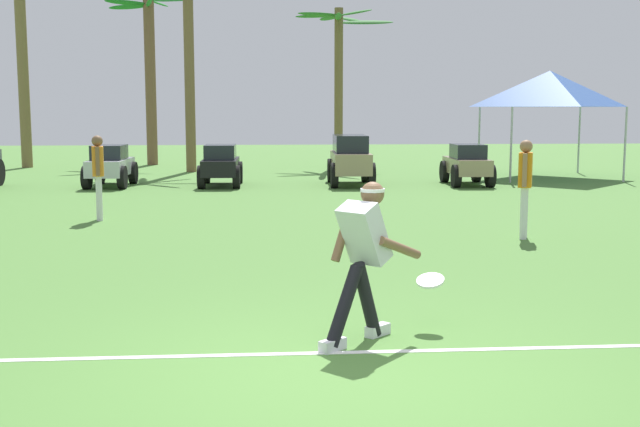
{
  "coord_description": "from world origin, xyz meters",
  "views": [
    {
      "loc": [
        -0.6,
        -5.93,
        2.04
      ],
      "look_at": [
        0.07,
        2.78,
        0.9
      ],
      "focal_mm": 45.0,
      "sensor_mm": 36.0,
      "label": 1
    }
  ],
  "objects_px": {
    "teammate_near_sideline": "(98,169)",
    "parked_car_slot_b": "(110,165)",
    "parked_car_slot_d": "(350,158)",
    "palm_tree_left_of_centre": "(150,68)",
    "frisbee_in_flight": "(430,280)",
    "parked_car_slot_c": "(221,165)",
    "palm_tree_right_of_centre": "(189,45)",
    "parked_car_slot_e": "(467,164)",
    "palm_tree_far_left": "(22,49)",
    "palm_tree_far_right": "(339,66)",
    "event_tent": "(550,89)",
    "teammate_midfield": "(525,179)",
    "frisbee_thrower": "(363,252)"
  },
  "relations": [
    {
      "from": "frisbee_in_flight",
      "to": "parked_car_slot_b",
      "type": "height_order",
      "value": "parked_car_slot_b"
    },
    {
      "from": "parked_car_slot_b",
      "to": "parked_car_slot_e",
      "type": "xyz_separation_m",
      "value": [
        9.52,
        -0.26,
        0.0
      ]
    },
    {
      "from": "frisbee_thrower",
      "to": "parked_car_slot_b",
      "type": "distance_m",
      "value": 15.41
    },
    {
      "from": "teammate_near_sideline",
      "to": "parked_car_slot_b",
      "type": "height_order",
      "value": "teammate_near_sideline"
    },
    {
      "from": "parked_car_slot_e",
      "to": "palm_tree_far_right",
      "type": "xyz_separation_m",
      "value": [
        -2.77,
        7.04,
        2.95
      ]
    },
    {
      "from": "teammate_near_sideline",
      "to": "frisbee_thrower",
      "type": "bearing_deg",
      "value": -64.52
    },
    {
      "from": "parked_car_slot_d",
      "to": "palm_tree_right_of_centre",
      "type": "bearing_deg",
      "value": 133.46
    },
    {
      "from": "parked_car_slot_b",
      "to": "teammate_near_sideline",
      "type": "bearing_deg",
      "value": -81.55
    },
    {
      "from": "teammate_midfield",
      "to": "palm_tree_far_right",
      "type": "height_order",
      "value": "palm_tree_far_right"
    },
    {
      "from": "palm_tree_left_of_centre",
      "to": "palm_tree_right_of_centre",
      "type": "bearing_deg",
      "value": -63.45
    },
    {
      "from": "teammate_midfield",
      "to": "palm_tree_far_right",
      "type": "bearing_deg",
      "value": 94.8
    },
    {
      "from": "parked_car_slot_e",
      "to": "palm_tree_far_right",
      "type": "height_order",
      "value": "palm_tree_far_right"
    },
    {
      "from": "frisbee_in_flight",
      "to": "palm_tree_left_of_centre",
      "type": "bearing_deg",
      "value": 103.67
    },
    {
      "from": "parked_car_slot_b",
      "to": "palm_tree_left_of_centre",
      "type": "relative_size",
      "value": 0.36
    },
    {
      "from": "palm_tree_far_left",
      "to": "palm_tree_right_of_centre",
      "type": "xyz_separation_m",
      "value": [
        5.91,
        -2.36,
        -0.04
      ]
    },
    {
      "from": "teammate_near_sideline",
      "to": "parked_car_slot_e",
      "type": "xyz_separation_m",
      "value": [
        8.55,
        6.3,
        -0.38
      ]
    },
    {
      "from": "parked_car_slot_c",
      "to": "palm_tree_right_of_centre",
      "type": "distance_m",
      "value": 6.17
    },
    {
      "from": "parked_car_slot_e",
      "to": "palm_tree_far_left",
      "type": "xyz_separation_m",
      "value": [
        -13.69,
        7.49,
        3.53
      ]
    },
    {
      "from": "frisbee_thrower",
      "to": "teammate_midfield",
      "type": "distance_m",
      "value": 6.33
    },
    {
      "from": "palm_tree_far_left",
      "to": "frisbee_thrower",
      "type": "bearing_deg",
      "value": -67.63
    },
    {
      "from": "parked_car_slot_b",
      "to": "palm_tree_far_left",
      "type": "height_order",
      "value": "palm_tree_far_left"
    },
    {
      "from": "palm_tree_far_left",
      "to": "palm_tree_left_of_centre",
      "type": "height_order",
      "value": "palm_tree_far_left"
    },
    {
      "from": "event_tent",
      "to": "teammate_midfield",
      "type": "bearing_deg",
      "value": -111.74
    },
    {
      "from": "frisbee_thrower",
      "to": "palm_tree_left_of_centre",
      "type": "bearing_deg",
      "value": 101.84
    },
    {
      "from": "frisbee_in_flight",
      "to": "parked_car_slot_b",
      "type": "xyz_separation_m",
      "value": [
        -5.5,
        14.26,
        0.11
      ]
    },
    {
      "from": "parked_car_slot_c",
      "to": "palm_tree_right_of_centre",
      "type": "bearing_deg",
      "value": 103.29
    },
    {
      "from": "teammate_midfield",
      "to": "parked_car_slot_d",
      "type": "relative_size",
      "value": 0.64
    },
    {
      "from": "parked_car_slot_d",
      "to": "palm_tree_right_of_centre",
      "type": "relative_size",
      "value": 0.37
    },
    {
      "from": "parked_car_slot_c",
      "to": "parked_car_slot_d",
      "type": "height_order",
      "value": "parked_car_slot_d"
    },
    {
      "from": "parked_car_slot_e",
      "to": "frisbee_thrower",
      "type": "bearing_deg",
      "value": -108.11
    },
    {
      "from": "palm_tree_right_of_centre",
      "to": "palm_tree_far_right",
      "type": "relative_size",
      "value": 1.2
    },
    {
      "from": "teammate_near_sideline",
      "to": "parked_car_slot_b",
      "type": "bearing_deg",
      "value": 98.45
    },
    {
      "from": "parked_car_slot_d",
      "to": "palm_tree_left_of_centre",
      "type": "height_order",
      "value": "palm_tree_left_of_centre"
    },
    {
      "from": "parked_car_slot_b",
      "to": "parked_car_slot_d",
      "type": "height_order",
      "value": "parked_car_slot_d"
    },
    {
      "from": "frisbee_in_flight",
      "to": "parked_car_slot_b",
      "type": "relative_size",
      "value": 0.16
    },
    {
      "from": "palm_tree_right_of_centre",
      "to": "palm_tree_far_right",
      "type": "height_order",
      "value": "palm_tree_right_of_centre"
    },
    {
      "from": "palm_tree_right_of_centre",
      "to": "parked_car_slot_e",
      "type": "bearing_deg",
      "value": -33.4
    },
    {
      "from": "teammate_midfield",
      "to": "parked_car_slot_b",
      "type": "relative_size",
      "value": 0.7
    },
    {
      "from": "teammate_midfield",
      "to": "palm_tree_right_of_centre",
      "type": "distance_m",
      "value": 15.77
    },
    {
      "from": "frisbee_thrower",
      "to": "parked_car_slot_c",
      "type": "height_order",
      "value": "frisbee_thrower"
    },
    {
      "from": "frisbee_in_flight",
      "to": "palm_tree_right_of_centre",
      "type": "xyz_separation_m",
      "value": [
        -3.77,
        19.14,
        3.6
      ]
    },
    {
      "from": "frisbee_thrower",
      "to": "teammate_midfield",
      "type": "height_order",
      "value": "teammate_midfield"
    },
    {
      "from": "parked_car_slot_b",
      "to": "palm_tree_far_left",
      "type": "relative_size",
      "value": 0.31
    },
    {
      "from": "parked_car_slot_e",
      "to": "palm_tree_left_of_centre",
      "type": "bearing_deg",
      "value": 137.93
    },
    {
      "from": "palm_tree_left_of_centre",
      "to": "teammate_near_sideline",
      "type": "bearing_deg",
      "value": -86.29
    },
    {
      "from": "frisbee_in_flight",
      "to": "parked_car_slot_d",
      "type": "relative_size",
      "value": 0.15
    },
    {
      "from": "parked_car_slot_b",
      "to": "palm_tree_left_of_centre",
      "type": "height_order",
      "value": "palm_tree_left_of_centre"
    },
    {
      "from": "frisbee_in_flight",
      "to": "parked_car_slot_c",
      "type": "xyz_separation_m",
      "value": [
        -2.6,
        14.19,
        0.11
      ]
    },
    {
      "from": "parked_car_slot_b",
      "to": "palm_tree_right_of_centre",
      "type": "relative_size",
      "value": 0.33
    },
    {
      "from": "teammate_midfield",
      "to": "palm_tree_left_of_centre",
      "type": "relative_size",
      "value": 0.25
    }
  ]
}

